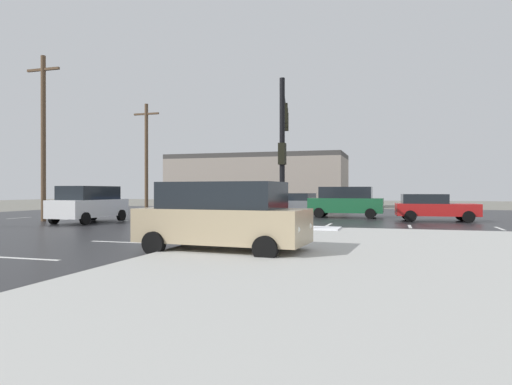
{
  "coord_description": "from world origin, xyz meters",
  "views": [
    {
      "loc": [
        9.13,
        -23.59,
        1.81
      ],
      "look_at": [
        0.28,
        5.84,
        1.67
      ],
      "focal_mm": 31.71,
      "sensor_mm": 36.0,
      "label": 1
    }
  ],
  "objects_px": {
    "sedan_red": "(433,207)",
    "suv_blue": "(237,200)",
    "suv_green": "(346,201)",
    "utility_pole_far": "(146,156)",
    "fire_hydrant": "(269,227)",
    "suv_tan": "(222,216)",
    "sedan_grey": "(303,203)",
    "utility_pole_mid": "(43,135)",
    "suv_white": "(89,203)",
    "sedan_black": "(252,202)",
    "traffic_signal_mast": "(283,131)"
  },
  "relations": [
    {
      "from": "suv_tan",
      "to": "sedan_grey",
      "type": "bearing_deg",
      "value": 98.71
    },
    {
      "from": "suv_tan",
      "to": "sedan_grey",
      "type": "height_order",
      "value": "suv_tan"
    },
    {
      "from": "suv_green",
      "to": "fire_hydrant",
      "type": "bearing_deg",
      "value": -93.58
    },
    {
      "from": "utility_pole_mid",
      "to": "traffic_signal_mast",
      "type": "bearing_deg",
      "value": -5.04
    },
    {
      "from": "sedan_red",
      "to": "fire_hydrant",
      "type": "bearing_deg",
      "value": -120.44
    },
    {
      "from": "sedan_red",
      "to": "suv_blue",
      "type": "bearing_deg",
      "value": 163.92
    },
    {
      "from": "fire_hydrant",
      "to": "sedan_black",
      "type": "bearing_deg",
      "value": 108.92
    },
    {
      "from": "suv_green",
      "to": "sedan_grey",
      "type": "xyz_separation_m",
      "value": [
        -3.67,
        4.34,
        -0.24
      ]
    },
    {
      "from": "suv_white",
      "to": "utility_pole_mid",
      "type": "height_order",
      "value": "utility_pole_mid"
    },
    {
      "from": "sedan_red",
      "to": "suv_green",
      "type": "relative_size",
      "value": 0.95
    },
    {
      "from": "fire_hydrant",
      "to": "sedan_black",
      "type": "xyz_separation_m",
      "value": [
        -7.04,
        20.54,
        0.32
      ]
    },
    {
      "from": "suv_green",
      "to": "sedan_grey",
      "type": "relative_size",
      "value": 1.04
    },
    {
      "from": "sedan_red",
      "to": "suv_blue",
      "type": "distance_m",
      "value": 13.29
    },
    {
      "from": "fire_hydrant",
      "to": "suv_green",
      "type": "bearing_deg",
      "value": 85.52
    },
    {
      "from": "suv_tan",
      "to": "sedan_red",
      "type": "bearing_deg",
      "value": 70.43
    },
    {
      "from": "traffic_signal_mast",
      "to": "suv_blue",
      "type": "bearing_deg",
      "value": 17.5
    },
    {
      "from": "utility_pole_mid",
      "to": "suv_green",
      "type": "bearing_deg",
      "value": 28.14
    },
    {
      "from": "traffic_signal_mast",
      "to": "suv_white",
      "type": "height_order",
      "value": "traffic_signal_mast"
    },
    {
      "from": "suv_white",
      "to": "suv_green",
      "type": "xyz_separation_m",
      "value": [
        13.26,
        8.92,
        0.0
      ]
    },
    {
      "from": "sedan_black",
      "to": "utility_pole_mid",
      "type": "xyz_separation_m",
      "value": [
        -8.24,
        -14.2,
        4.18
      ]
    },
    {
      "from": "sedan_grey",
      "to": "utility_pole_mid",
      "type": "distance_m",
      "value": 18.82
    },
    {
      "from": "traffic_signal_mast",
      "to": "sedan_black",
      "type": "distance_m",
      "value": 17.14
    },
    {
      "from": "suv_tan",
      "to": "suv_blue",
      "type": "height_order",
      "value": "same"
    },
    {
      "from": "fire_hydrant",
      "to": "utility_pole_mid",
      "type": "height_order",
      "value": "utility_pole_mid"
    },
    {
      "from": "sedan_black",
      "to": "suv_blue",
      "type": "distance_m",
      "value": 4.95
    },
    {
      "from": "sedan_black",
      "to": "fire_hydrant",
      "type": "bearing_deg",
      "value": 114.96
    },
    {
      "from": "fire_hydrant",
      "to": "sedan_red",
      "type": "bearing_deg",
      "value": 63.44
    },
    {
      "from": "fire_hydrant",
      "to": "sedan_black",
      "type": "height_order",
      "value": "sedan_black"
    },
    {
      "from": "traffic_signal_mast",
      "to": "suv_green",
      "type": "bearing_deg",
      "value": -22.19
    },
    {
      "from": "traffic_signal_mast",
      "to": "suv_green",
      "type": "relative_size",
      "value": 1.31
    },
    {
      "from": "suv_white",
      "to": "suv_blue",
      "type": "height_order",
      "value": "same"
    },
    {
      "from": "fire_hydrant",
      "to": "suv_blue",
      "type": "distance_m",
      "value": 16.96
    },
    {
      "from": "sedan_grey",
      "to": "utility_pole_far",
      "type": "height_order",
      "value": "utility_pole_far"
    },
    {
      "from": "traffic_signal_mast",
      "to": "suv_green",
      "type": "distance_m",
      "value": 10.83
    },
    {
      "from": "sedan_black",
      "to": "sedan_red",
      "type": "relative_size",
      "value": 1.01
    },
    {
      "from": "fire_hydrant",
      "to": "suv_blue",
      "type": "xyz_separation_m",
      "value": [
        -6.59,
        15.61,
        0.55
      ]
    },
    {
      "from": "sedan_red",
      "to": "utility_pole_mid",
      "type": "height_order",
      "value": "utility_pole_mid"
    },
    {
      "from": "traffic_signal_mast",
      "to": "suv_green",
      "type": "height_order",
      "value": "traffic_signal_mast"
    },
    {
      "from": "suv_tan",
      "to": "utility_pole_far",
      "type": "distance_m",
      "value": 24.87
    },
    {
      "from": "suv_white",
      "to": "utility_pole_far",
      "type": "relative_size",
      "value": 0.55
    },
    {
      "from": "fire_hydrant",
      "to": "utility_pole_mid",
      "type": "distance_m",
      "value": 17.14
    },
    {
      "from": "suv_green",
      "to": "sedan_red",
      "type": "bearing_deg",
      "value": -23.29
    },
    {
      "from": "sedan_red",
      "to": "suv_tan",
      "type": "relative_size",
      "value": 0.94
    },
    {
      "from": "sedan_black",
      "to": "suv_blue",
      "type": "xyz_separation_m",
      "value": [
        0.45,
        -4.93,
        0.24
      ]
    },
    {
      "from": "suv_green",
      "to": "utility_pole_far",
      "type": "bearing_deg",
      "value": 174.7
    },
    {
      "from": "utility_pole_far",
      "to": "sedan_red",
      "type": "bearing_deg",
      "value": -10.91
    },
    {
      "from": "sedan_black",
      "to": "suv_blue",
      "type": "bearing_deg",
      "value": 101.3
    },
    {
      "from": "fire_hydrant",
      "to": "suv_white",
      "type": "height_order",
      "value": "suv_white"
    },
    {
      "from": "sedan_red",
      "to": "sedan_grey",
      "type": "height_order",
      "value": "same"
    },
    {
      "from": "fire_hydrant",
      "to": "suv_green",
      "type": "distance_m",
      "value": 15.21
    }
  ]
}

